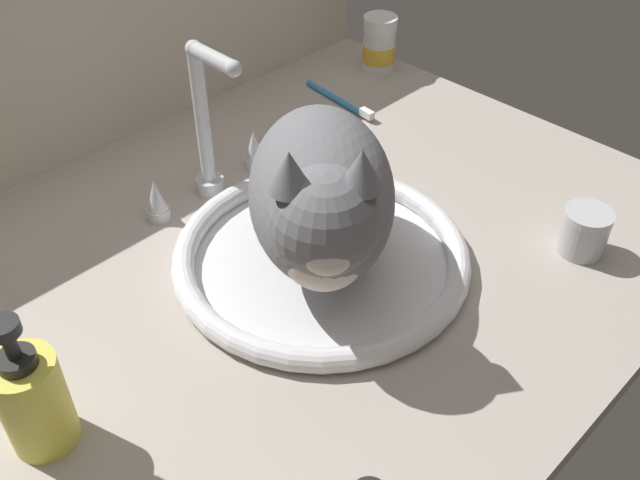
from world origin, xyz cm
name	(u,v)px	position (x,y,z in cm)	size (l,w,h in cm)	color
countertop	(303,260)	(0.00, 0.00, 1.50)	(101.73, 79.81, 3.00)	#ADA399
backsplash_wall	(108,55)	(0.00, 41.10, 16.44)	(101.73, 2.40, 32.88)	beige
sink_basin	(320,257)	(-0.20, -3.31, 4.27)	(37.41, 37.41, 2.85)	white
faucet	(207,140)	(-0.20, 18.29, 11.83)	(20.63, 10.67, 22.86)	silver
cat	(321,199)	(-1.77, -5.02, 15.04)	(31.37, 32.94, 21.39)	slate
pill_bottle	(379,45)	(45.33, 26.82, 7.62)	(6.05, 6.05, 9.96)	white
metal_jar	(584,231)	(25.39, -25.25, 6.11)	(6.14, 6.14, 6.20)	#B2B5BA
soap_pump_bottle	(33,400)	(-37.49, -2.15, 8.98)	(6.52, 6.52, 16.43)	#E5DB4C
toothbrush	(341,101)	(31.12, 22.75, 3.63)	(2.77, 16.56, 1.70)	#338CD1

